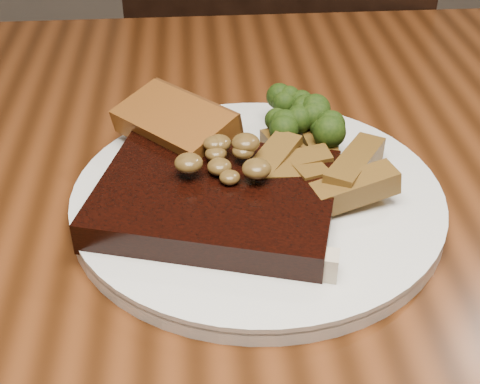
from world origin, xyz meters
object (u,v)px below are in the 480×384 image
at_px(plate, 257,201).
at_px(dining_table, 251,307).
at_px(chair_far, 279,99).
at_px(potato_wedges, 319,168).
at_px(steak, 216,199).
at_px(garlic_bread, 176,143).

bearing_deg(plate, dining_table, -106.18).
bearing_deg(chair_far, potato_wedges, 98.14).
bearing_deg(plate, chair_far, 80.59).
distance_m(plate, steak, 0.04).
bearing_deg(chair_far, plate, 93.40).
relative_size(dining_table, chair_far, 1.69).
xyz_separation_m(plate, potato_wedges, (0.05, 0.02, 0.02)).
xyz_separation_m(plate, garlic_bread, (-0.07, 0.07, 0.02)).
bearing_deg(garlic_bread, chair_far, 118.95).
xyz_separation_m(chair_far, potato_wedges, (-0.05, -0.60, 0.25)).
distance_m(chair_far, plate, 0.67).
xyz_separation_m(dining_table, garlic_bread, (-0.06, 0.09, 0.12)).
relative_size(chair_far, garlic_bread, 9.23).
relative_size(dining_table, garlic_bread, 15.62).
height_order(chair_far, plate, chair_far).
bearing_deg(chair_far, dining_table, 93.16).
xyz_separation_m(garlic_bread, potato_wedges, (0.12, -0.05, 0.00)).
height_order(plate, garlic_bread, garlic_bread).
bearing_deg(potato_wedges, garlic_bread, 157.21).
distance_m(steak, garlic_bread, 0.09).
distance_m(dining_table, potato_wedges, 0.14).
bearing_deg(potato_wedges, chair_far, 85.33).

